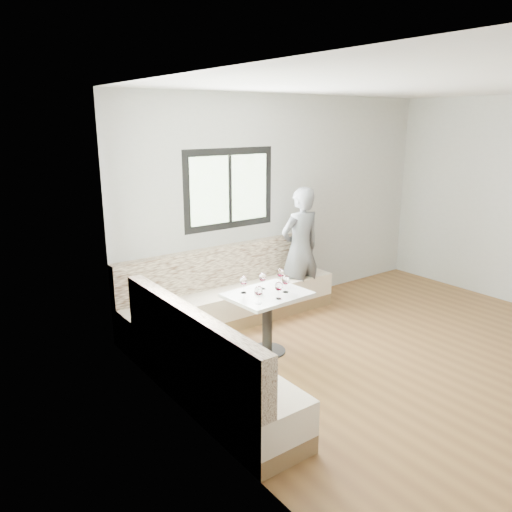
# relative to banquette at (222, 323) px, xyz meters

# --- Properties ---
(room) EXTENTS (5.01, 5.01, 2.81)m
(room) POSITION_rel_banquette_xyz_m (1.51, -1.55, 1.08)
(room) COLOR brown
(room) RESTS_ON ground
(banquette) EXTENTS (2.90, 2.80, 0.95)m
(banquette) POSITION_rel_banquette_xyz_m (0.00, 0.00, 0.00)
(banquette) COLOR brown
(banquette) RESTS_ON ground
(table) EXTENTS (0.87, 0.70, 0.68)m
(table) POSITION_rel_banquette_xyz_m (0.38, -0.31, 0.18)
(table) COLOR black
(table) RESTS_ON ground
(person) EXTENTS (0.61, 0.42, 1.65)m
(person) POSITION_rel_banquette_xyz_m (1.56, 0.50, 0.49)
(person) COLOR #595B60
(person) RESTS_ON ground
(olive_ramekin) EXTENTS (0.09, 0.09, 0.04)m
(olive_ramekin) POSITION_rel_banquette_xyz_m (0.29, -0.28, 0.37)
(olive_ramekin) COLOR white
(olive_ramekin) RESTS_ON table
(wine_glass_a) EXTENTS (0.08, 0.08, 0.19)m
(wine_glass_a) POSITION_rel_banquette_xyz_m (0.12, -0.51, 0.48)
(wine_glass_a) COLOR white
(wine_glass_a) RESTS_ON table
(wine_glass_b) EXTENTS (0.08, 0.08, 0.19)m
(wine_glass_b) POSITION_rel_banquette_xyz_m (0.37, -0.52, 0.48)
(wine_glass_b) COLOR white
(wine_glass_b) RESTS_ON table
(wine_glass_c) EXTENTS (0.08, 0.08, 0.19)m
(wine_glass_c) POSITION_rel_banquette_xyz_m (0.56, -0.41, 0.48)
(wine_glass_c) COLOR white
(wine_glass_c) RESTS_ON table
(wine_glass_d) EXTENTS (0.08, 0.08, 0.19)m
(wine_glass_d) POSITION_rel_banquette_xyz_m (0.42, -0.17, 0.48)
(wine_glass_d) COLOR white
(wine_glass_d) RESTS_ON table
(wine_glass_e) EXTENTS (0.08, 0.08, 0.19)m
(wine_glass_e) POSITION_rel_banquette_xyz_m (0.68, -0.17, 0.48)
(wine_glass_e) COLOR white
(wine_glass_e) RESTS_ON table
(wine_glass_f) EXTENTS (0.08, 0.08, 0.19)m
(wine_glass_f) POSITION_rel_banquette_xyz_m (0.18, -0.15, 0.48)
(wine_glass_f) COLOR white
(wine_glass_f) RESTS_ON table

